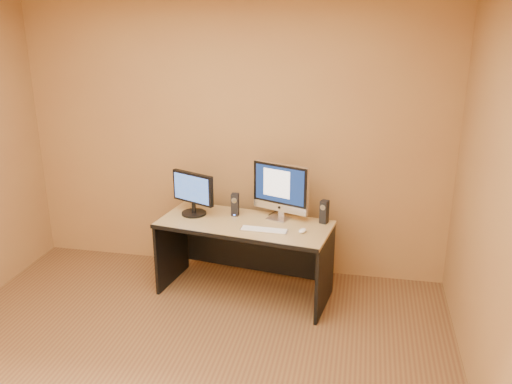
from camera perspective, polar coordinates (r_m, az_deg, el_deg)
walls at (r=3.22m, az=-11.00°, el=-2.31°), size 4.00×4.00×2.60m
desk at (r=4.81m, az=-1.21°, el=-7.03°), size 1.55×0.86×0.68m
imac at (r=4.67m, az=2.45°, el=0.05°), size 0.56×0.36×0.51m
second_monitor at (r=4.83m, az=-6.63°, el=-0.19°), size 0.49×0.38×0.39m
speaker_left at (r=4.81m, az=-2.22°, el=-1.33°), size 0.06×0.07×0.20m
speaker_right at (r=4.67m, az=7.20°, el=-2.09°), size 0.08×0.08×0.20m
keyboard at (r=4.51m, az=0.83°, el=-4.01°), size 0.40×0.12×0.02m
mouse at (r=4.49m, az=4.91°, el=-4.07°), size 0.08×0.11×0.03m
cable_a at (r=4.88m, az=2.61°, el=-2.24°), size 0.08×0.19×0.01m
cable_b at (r=4.89m, az=1.83°, el=-2.18°), size 0.07×0.16×0.01m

